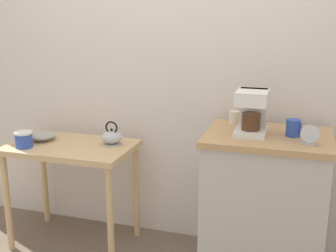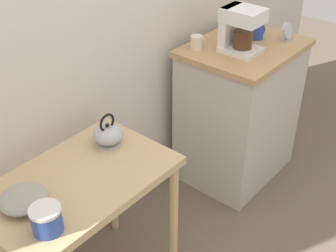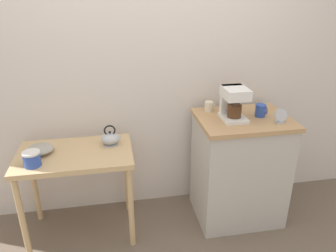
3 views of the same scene
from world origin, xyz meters
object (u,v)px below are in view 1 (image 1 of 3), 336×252
Objects in this scene: mug_blue at (294,128)px; bowl_stoneware at (42,136)px; coffee_maker at (252,110)px; table_clock at (310,136)px; canister_enamel at (24,139)px; mug_small_cream at (235,117)px; teakettle at (112,137)px.

bowl_stoneware is at bearing 178.66° from mug_blue.
coffee_maker is 0.37m from table_clock.
mug_small_cream reaches higher than canister_enamel.
bowl_stoneware is 0.76× the size of coffee_maker.
table_clock reaches higher than teakettle.
mug_blue reaches higher than bowl_stoneware.
coffee_maker is at bearing -57.13° from mug_small_cream.
mug_small_cream is at bearing 122.87° from coffee_maker.
canister_enamel is at bearing -175.29° from mug_blue.
coffee_maker reaches higher than mug_small_cream.
mug_blue is (1.20, -0.09, 0.19)m from teakettle.
mug_blue is (0.24, 0.01, -0.09)m from coffee_maker.
teakettle is 0.85m from mug_small_cream.
teakettle is at bearing 173.85° from coffee_maker.
table_clock is at bearing -6.19° from bowl_stoneware.
canister_enamel is (-0.02, -0.18, 0.02)m from bowl_stoneware.
coffee_maker is (1.50, 0.13, 0.28)m from canister_enamel.
bowl_stoneware is at bearing 83.07° from canister_enamel.
table_clock is (1.83, -0.01, 0.19)m from canister_enamel.
bowl_stoneware is 0.52m from teakettle.
teakettle reaches higher than canister_enamel.
coffee_maker is at bearing -1.99° from bowl_stoneware.
bowl_stoneware is 2.40× the size of mug_small_cream.
table_clock is (1.28, -0.25, 0.19)m from teakettle.
table_clock is (0.33, -0.14, -0.09)m from coffee_maker.
teakettle is 1.78× the size of mug_blue.
canister_enamel is 1.84m from table_clock.
mug_small_cream is (-0.13, 0.20, -0.10)m from coffee_maker.
mug_blue is at bearing 119.67° from table_clock.
mug_small_cream is (1.37, 0.33, 0.18)m from canister_enamel.
table_clock is (1.81, -0.20, 0.21)m from bowl_stoneware.
table_clock is (0.09, -0.16, 0.00)m from mug_blue.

